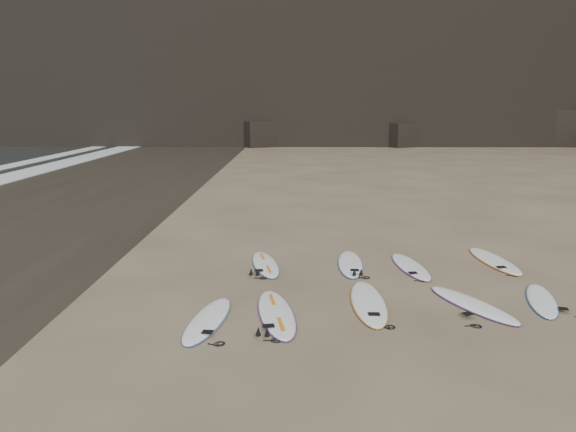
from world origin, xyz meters
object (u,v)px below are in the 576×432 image
surfboard_2 (368,302)px  surfboard_7 (411,266)px  surfboard_3 (473,304)px  surfboard_6 (350,263)px  surfboard_4 (542,300)px  surfboard_1 (276,313)px  surfboard_8 (494,260)px  surfboard_0 (208,320)px  surfboard_5 (265,264)px

surfboard_2 → surfboard_7: size_ratio=1.13×
surfboard_3 → surfboard_7: surfboard_3 is taller
surfboard_6 → surfboard_4: bearing=-32.8°
surfboard_1 → surfboard_8: 6.83m
surfboard_1 → surfboard_6: 3.97m
surfboard_2 → surfboard_0: bearing=-162.5°
surfboard_6 → surfboard_2: bearing=-85.3°
surfboard_6 → surfboard_8: bearing=7.9°
surfboard_2 → surfboard_8: size_ratio=1.04×
surfboard_4 → surfboard_5: surfboard_5 is taller
surfboard_0 → surfboard_4: 6.97m
surfboard_7 → surfboard_8: size_ratio=0.92×
surfboard_5 → surfboard_8: size_ratio=0.92×
surfboard_1 → surfboard_3: 4.07m
surfboard_5 → surfboard_6: surfboard_6 is taller
surfboard_1 → surfboard_0: bearing=-174.2°
surfboard_2 → surfboard_5: size_ratio=1.13×
surfboard_2 → surfboard_8: 4.94m
surfboard_4 → surfboard_5: bearing=172.0°
surfboard_2 → surfboard_4: surfboard_2 is taller
surfboard_1 → surfboard_4: bearing=-0.6°
surfboard_5 → surfboard_3: bearing=-44.3°
surfboard_5 → surfboard_7: (3.70, -0.16, 0.00)m
surfboard_0 → surfboard_3: bearing=17.8°
surfboard_1 → surfboard_4: 5.63m
surfboard_7 → surfboard_6: bearing=164.6°
surfboard_0 → surfboard_8: 8.11m
surfboard_3 → surfboard_5: bearing=121.8°
surfboard_5 → surfboard_1: bearing=-94.5°
surfboard_3 → surfboard_7: bearing=79.7°
surfboard_0 → surfboard_3: size_ratio=0.98×
surfboard_0 → surfboard_5: same height
surfboard_7 → surfboard_3: bearing=-82.6°
surfboard_0 → surfboard_3: 5.40m
surfboard_5 → surfboard_8: bearing=-7.0°
surfboard_2 → surfboard_7: bearing=62.6°
surfboard_5 → surfboard_2: bearing=-62.0°
surfboard_1 → surfboard_8: surfboard_1 is taller
surfboard_5 → surfboard_6: (2.19, 0.07, 0.00)m
surfboard_5 → surfboard_4: bearing=-34.7°
surfboard_3 → surfboard_5: size_ratio=1.02×
surfboard_2 → surfboard_4: 3.68m
surfboard_1 → surfboard_7: 4.69m
surfboard_7 → surfboard_8: (2.32, 0.55, 0.00)m
surfboard_7 → surfboard_0: bearing=-148.6°
surfboard_7 → surfboard_8: 2.38m
surfboard_6 → surfboard_7: 1.53m
surfboard_0 → surfboard_1: bearing=23.1°
surfboard_2 → surfboard_5: (-2.28, 2.84, -0.01)m
surfboard_1 → surfboard_2: (1.90, 0.63, 0.00)m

